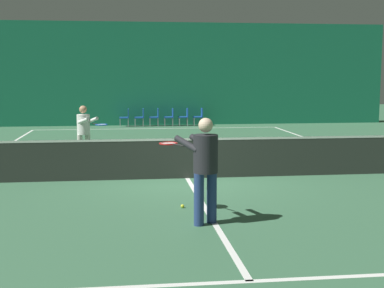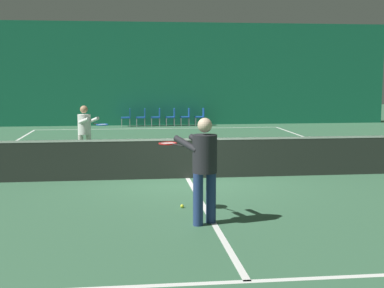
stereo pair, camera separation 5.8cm
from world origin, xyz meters
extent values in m
plane|color=#386647|center=(0.00, 0.00, 0.00)|extent=(60.00, 60.00, 0.00)
cube|color=#196B4C|center=(0.00, 13.69, 2.47)|extent=(23.00, 0.12, 4.93)
cube|color=white|center=(0.00, 11.90, 0.00)|extent=(11.00, 0.10, 0.00)
cube|color=white|center=(0.00, 6.40, 0.00)|extent=(8.25, 0.10, 0.00)
cube|color=white|center=(0.00, -6.40, 0.00)|extent=(8.25, 0.10, 0.00)
cube|color=white|center=(0.00, 0.00, 0.00)|extent=(0.10, 12.80, 0.00)
cube|color=#2D332D|center=(0.00, 0.00, 0.47)|extent=(11.90, 0.02, 0.95)
cube|color=white|center=(0.00, 0.00, 0.92)|extent=(11.90, 0.02, 0.05)
cylinder|color=navy|center=(-0.27, -3.98, 0.43)|extent=(0.22, 0.22, 0.85)
cylinder|color=navy|center=(-0.04, -3.84, 0.43)|extent=(0.22, 0.22, 0.85)
cylinder|color=#232328|center=(-0.16, -3.91, 1.16)|extent=(0.55, 0.55, 0.62)
sphere|color=beige|center=(-0.16, -3.91, 1.62)|extent=(0.24, 0.24, 0.24)
cylinder|color=#232328|center=(-0.44, -3.75, 1.30)|extent=(0.39, 0.55, 0.25)
cylinder|color=#232328|center=(-0.16, -3.58, 1.30)|extent=(0.39, 0.55, 0.25)
cylinder|color=black|center=(-0.53, -3.30, 1.22)|extent=(0.18, 0.28, 0.03)
torus|color=red|center=(-0.68, -3.04, 1.22)|extent=(0.45, 0.45, 0.03)
cylinder|color=silver|center=(-0.68, -3.04, 1.22)|extent=(0.38, 0.38, 0.00)
cylinder|color=beige|center=(-2.49, 2.87, 0.39)|extent=(0.20, 0.20, 0.77)
cylinder|color=beige|center=(-2.69, 2.74, 0.39)|extent=(0.20, 0.20, 0.77)
cylinder|color=white|center=(-2.59, 2.81, 1.05)|extent=(0.50, 0.50, 0.56)
sphere|color=tan|center=(-2.59, 2.81, 1.47)|extent=(0.21, 0.21, 0.21)
cylinder|color=white|center=(-2.33, 2.67, 1.18)|extent=(0.37, 0.49, 0.22)
cylinder|color=white|center=(-2.57, 2.52, 1.18)|extent=(0.37, 0.49, 0.22)
cylinder|color=black|center=(-2.23, 2.26, 1.11)|extent=(0.19, 0.27, 0.03)
torus|color=#1951B2|center=(-2.06, 2.00, 1.11)|extent=(0.46, 0.46, 0.03)
cylinder|color=silver|center=(-2.06, 2.00, 1.11)|extent=(0.38, 0.38, 0.00)
cylinder|color=#99999E|center=(-1.67, 13.33, 0.20)|extent=(0.03, 0.03, 0.39)
cylinder|color=#99999E|center=(-1.67, 12.95, 0.20)|extent=(0.03, 0.03, 0.39)
cylinder|color=#99999E|center=(-1.29, 13.33, 0.20)|extent=(0.03, 0.03, 0.39)
cylinder|color=#99999E|center=(-1.29, 12.95, 0.20)|extent=(0.03, 0.03, 0.39)
cube|color=#19479E|center=(-1.48, 13.14, 0.41)|extent=(0.44, 0.44, 0.05)
cube|color=#19479E|center=(-1.28, 13.14, 0.64)|extent=(0.04, 0.44, 0.40)
cylinder|color=#99999E|center=(-0.97, 13.33, 0.20)|extent=(0.03, 0.03, 0.39)
cylinder|color=#99999E|center=(-0.97, 12.95, 0.20)|extent=(0.03, 0.03, 0.39)
cylinder|color=#99999E|center=(-0.59, 13.33, 0.20)|extent=(0.03, 0.03, 0.39)
cylinder|color=#99999E|center=(-0.59, 12.95, 0.20)|extent=(0.03, 0.03, 0.39)
cube|color=#19479E|center=(-0.78, 13.14, 0.41)|extent=(0.44, 0.44, 0.05)
cube|color=#19479E|center=(-0.58, 13.14, 0.64)|extent=(0.04, 0.44, 0.40)
cylinder|color=#99999E|center=(-0.27, 13.33, 0.20)|extent=(0.03, 0.03, 0.39)
cylinder|color=#99999E|center=(-0.27, 12.95, 0.20)|extent=(0.03, 0.03, 0.39)
cylinder|color=#99999E|center=(0.11, 13.33, 0.20)|extent=(0.03, 0.03, 0.39)
cylinder|color=#99999E|center=(0.11, 12.95, 0.20)|extent=(0.03, 0.03, 0.39)
cube|color=#19479E|center=(-0.08, 13.14, 0.41)|extent=(0.44, 0.44, 0.05)
cube|color=#19479E|center=(0.12, 13.14, 0.64)|extent=(0.04, 0.44, 0.40)
cylinder|color=#99999E|center=(0.44, 13.33, 0.20)|extent=(0.03, 0.03, 0.39)
cylinder|color=#99999E|center=(0.44, 12.95, 0.20)|extent=(0.03, 0.03, 0.39)
cylinder|color=#99999E|center=(0.82, 13.33, 0.20)|extent=(0.03, 0.03, 0.39)
cylinder|color=#99999E|center=(0.82, 12.95, 0.20)|extent=(0.03, 0.03, 0.39)
cube|color=#19479E|center=(0.63, 13.14, 0.41)|extent=(0.44, 0.44, 0.05)
cube|color=#19479E|center=(0.83, 13.14, 0.64)|extent=(0.04, 0.44, 0.40)
cylinder|color=#99999E|center=(1.14, 13.33, 0.20)|extent=(0.03, 0.03, 0.39)
cylinder|color=#99999E|center=(1.14, 12.95, 0.20)|extent=(0.03, 0.03, 0.39)
cylinder|color=#99999E|center=(1.52, 13.33, 0.20)|extent=(0.03, 0.03, 0.39)
cylinder|color=#99999E|center=(1.52, 12.95, 0.20)|extent=(0.03, 0.03, 0.39)
cube|color=#19479E|center=(1.33, 13.14, 0.41)|extent=(0.44, 0.44, 0.05)
cube|color=#19479E|center=(1.53, 13.14, 0.64)|extent=(0.04, 0.44, 0.40)
cylinder|color=#99999E|center=(1.85, 13.33, 0.20)|extent=(0.03, 0.03, 0.39)
cylinder|color=#99999E|center=(1.85, 12.95, 0.20)|extent=(0.03, 0.03, 0.39)
cylinder|color=#99999E|center=(2.23, 13.33, 0.20)|extent=(0.03, 0.03, 0.39)
cylinder|color=#99999E|center=(2.23, 12.95, 0.20)|extent=(0.03, 0.03, 0.39)
cube|color=#19479E|center=(2.04, 13.14, 0.41)|extent=(0.44, 0.44, 0.05)
cube|color=#19479E|center=(2.24, 13.14, 0.64)|extent=(0.04, 0.44, 0.40)
sphere|color=#D1DB33|center=(-0.41, -2.81, 0.03)|extent=(0.07, 0.07, 0.07)
camera|label=1|loc=(-1.43, -12.30, 2.41)|focal=50.00mm
camera|label=2|loc=(-1.37, -12.31, 2.41)|focal=50.00mm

